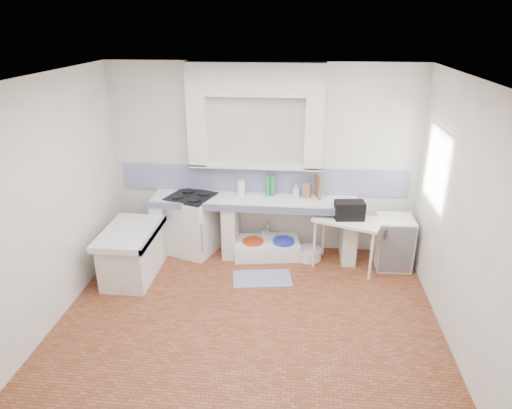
# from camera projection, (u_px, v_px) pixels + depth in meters

# --- Properties ---
(floor) EXTENTS (4.50, 4.50, 0.00)m
(floor) POSITION_uv_depth(u_px,v_px,m) (248.00, 322.00, 5.40)
(floor) COLOR brown
(floor) RESTS_ON ground
(ceiling) EXTENTS (4.50, 4.50, 0.00)m
(ceiling) POSITION_uv_depth(u_px,v_px,m) (246.00, 79.00, 4.34)
(ceiling) COLOR white
(ceiling) RESTS_ON ground
(wall_back) EXTENTS (4.50, 0.00, 4.50)m
(wall_back) POSITION_uv_depth(u_px,v_px,m) (263.00, 160.00, 6.71)
(wall_back) COLOR white
(wall_back) RESTS_ON ground
(wall_front) EXTENTS (4.50, 0.00, 4.50)m
(wall_front) POSITION_uv_depth(u_px,v_px,m) (211.00, 333.00, 3.03)
(wall_front) COLOR white
(wall_front) RESTS_ON ground
(wall_left) EXTENTS (0.00, 4.50, 4.50)m
(wall_left) POSITION_uv_depth(u_px,v_px,m) (46.00, 206.00, 5.07)
(wall_left) COLOR white
(wall_left) RESTS_ON ground
(wall_right) EXTENTS (0.00, 4.50, 4.50)m
(wall_right) POSITION_uv_depth(u_px,v_px,m) (465.00, 222.00, 4.66)
(wall_right) COLOR white
(wall_right) RESTS_ON ground
(alcove_mass) EXTENTS (1.90, 0.25, 0.45)m
(alcove_mass) POSITION_uv_depth(u_px,v_px,m) (255.00, 79.00, 6.16)
(alcove_mass) COLOR white
(alcove_mass) RESTS_ON ground
(window_frame) EXTENTS (0.35, 0.86, 1.06)m
(window_frame) POSITION_uv_depth(u_px,v_px,m) (451.00, 169.00, 5.68)
(window_frame) COLOR #382111
(window_frame) RESTS_ON ground
(lace_valance) EXTENTS (0.01, 0.84, 0.24)m
(lace_valance) POSITION_uv_depth(u_px,v_px,m) (444.00, 138.00, 5.55)
(lace_valance) COLOR white
(lace_valance) RESTS_ON ground
(counter_slab) EXTENTS (3.00, 0.60, 0.08)m
(counter_slab) POSITION_uv_depth(u_px,v_px,m) (254.00, 201.00, 6.65)
(counter_slab) COLOR white
(counter_slab) RESTS_ON ground
(counter_lip) EXTENTS (3.00, 0.04, 0.10)m
(counter_lip) POSITION_uv_depth(u_px,v_px,m) (252.00, 209.00, 6.39)
(counter_lip) COLOR navy
(counter_lip) RESTS_ON ground
(counter_pier_left) EXTENTS (0.20, 0.55, 0.82)m
(counter_pier_left) POSITION_uv_depth(u_px,v_px,m) (163.00, 225.00, 6.95)
(counter_pier_left) COLOR white
(counter_pier_left) RESTS_ON ground
(counter_pier_mid) EXTENTS (0.20, 0.55, 0.82)m
(counter_pier_mid) POSITION_uv_depth(u_px,v_px,m) (231.00, 228.00, 6.85)
(counter_pier_mid) COLOR white
(counter_pier_mid) RESTS_ON ground
(counter_pier_right) EXTENTS (0.20, 0.55, 0.82)m
(counter_pier_right) POSITION_uv_depth(u_px,v_px,m) (349.00, 233.00, 6.69)
(counter_pier_right) COLOR white
(counter_pier_right) RESTS_ON ground
(peninsula_top) EXTENTS (0.70, 1.10, 0.08)m
(peninsula_top) POSITION_uv_depth(u_px,v_px,m) (130.00, 233.00, 6.13)
(peninsula_top) COLOR white
(peninsula_top) RESTS_ON ground
(peninsula_base) EXTENTS (0.60, 1.00, 0.62)m
(peninsula_base) POSITION_uv_depth(u_px,v_px,m) (132.00, 256.00, 6.26)
(peninsula_base) COLOR white
(peninsula_base) RESTS_ON ground
(peninsula_lip) EXTENTS (0.04, 1.10, 0.10)m
(peninsula_lip) POSITION_uv_depth(u_px,v_px,m) (154.00, 234.00, 6.10)
(peninsula_lip) COLOR navy
(peninsula_lip) RESTS_ON ground
(backsplash) EXTENTS (4.27, 0.03, 0.40)m
(backsplash) POSITION_uv_depth(u_px,v_px,m) (263.00, 180.00, 6.81)
(backsplash) COLOR navy
(backsplash) RESTS_ON ground
(stove) EXTENTS (0.79, 0.78, 0.89)m
(stove) POSITION_uv_depth(u_px,v_px,m) (193.00, 225.00, 6.89)
(stove) COLOR white
(stove) RESTS_ON ground
(sink) EXTENTS (1.03, 0.65, 0.23)m
(sink) POSITION_uv_depth(u_px,v_px,m) (267.00, 248.00, 6.88)
(sink) COLOR white
(sink) RESTS_ON ground
(side_table) EXTENTS (1.03, 0.80, 0.04)m
(side_table) POSITION_uv_depth(u_px,v_px,m) (346.00, 243.00, 6.47)
(side_table) COLOR white
(side_table) RESTS_ON ground
(fridge) EXTENTS (0.50, 0.50, 0.75)m
(fridge) POSITION_uv_depth(u_px,v_px,m) (394.00, 242.00, 6.50)
(fridge) COLOR white
(fridge) RESTS_ON ground
(bucket_red) EXTENTS (0.37, 0.37, 0.29)m
(bucket_red) POSITION_uv_depth(u_px,v_px,m) (253.00, 249.00, 6.80)
(bucket_red) COLOR #BE3914
(bucket_red) RESTS_ON ground
(bucket_orange) EXTENTS (0.37, 0.37, 0.26)m
(bucket_orange) POSITION_uv_depth(u_px,v_px,m) (275.00, 249.00, 6.82)
(bucket_orange) COLOR orange
(bucket_orange) RESTS_ON ground
(bucket_blue) EXTENTS (0.42, 0.42, 0.30)m
(bucket_blue) POSITION_uv_depth(u_px,v_px,m) (283.00, 249.00, 6.79)
(bucket_blue) COLOR #2133C7
(bucket_blue) RESTS_ON ground
(basin_white) EXTENTS (0.43, 0.43, 0.15)m
(basin_white) POSITION_uv_depth(u_px,v_px,m) (309.00, 254.00, 6.81)
(basin_white) COLOR white
(basin_white) RESTS_ON ground
(water_bottle_a) EXTENTS (0.09, 0.09, 0.32)m
(water_bottle_a) POSITION_uv_depth(u_px,v_px,m) (264.00, 240.00, 7.04)
(water_bottle_a) COLOR silver
(water_bottle_a) RESTS_ON ground
(water_bottle_b) EXTENTS (0.10, 0.10, 0.27)m
(water_bottle_b) POSITION_uv_depth(u_px,v_px,m) (277.00, 242.00, 7.03)
(water_bottle_b) COLOR silver
(water_bottle_b) RESTS_ON ground
(black_bag) EXTENTS (0.42, 0.27, 0.25)m
(black_bag) POSITION_uv_depth(u_px,v_px,m) (349.00, 210.00, 6.28)
(black_bag) COLOR black
(black_bag) RESTS_ON side_table
(green_bottle_a) EXTENTS (0.07, 0.07, 0.31)m
(green_bottle_a) POSITION_uv_depth(u_px,v_px,m) (268.00, 186.00, 6.69)
(green_bottle_a) COLOR #2A7F47
(green_bottle_a) RESTS_ON counter_slab
(green_bottle_b) EXTENTS (0.08, 0.08, 0.32)m
(green_bottle_b) POSITION_uv_depth(u_px,v_px,m) (273.00, 186.00, 6.69)
(green_bottle_b) COLOR #2A7F47
(green_bottle_b) RESTS_ON counter_slab
(knife_block) EXTENTS (0.12, 0.11, 0.22)m
(knife_block) POSITION_uv_depth(u_px,v_px,m) (307.00, 190.00, 6.66)
(knife_block) COLOR #9A673D
(knife_block) RESTS_ON counter_slab
(cutting_board) EXTENTS (0.08, 0.23, 0.32)m
(cutting_board) POSITION_uv_depth(u_px,v_px,m) (318.00, 187.00, 6.62)
(cutting_board) COLOR #9A673D
(cutting_board) RESTS_ON counter_slab
(paper_towel) EXTENTS (0.12, 0.12, 0.23)m
(paper_towel) POSITION_uv_depth(u_px,v_px,m) (241.00, 188.00, 6.73)
(paper_towel) COLOR white
(paper_towel) RESTS_ON counter_slab
(soap_bottle) EXTENTS (0.09, 0.10, 0.20)m
(soap_bottle) POSITION_uv_depth(u_px,v_px,m) (296.00, 190.00, 6.68)
(soap_bottle) COLOR white
(soap_bottle) RESTS_ON counter_slab
(rug) EXTENTS (0.86, 0.57, 0.01)m
(rug) POSITION_uv_depth(u_px,v_px,m) (262.00, 278.00, 6.29)
(rug) COLOR #3A4384
(rug) RESTS_ON ground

